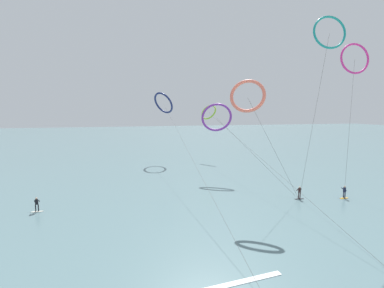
{
  "coord_description": "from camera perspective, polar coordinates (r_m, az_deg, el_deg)",
  "views": [
    {
      "loc": [
        -6.53,
        -2.48,
        11.66
      ],
      "look_at": [
        0.0,
        23.45,
        8.46
      ],
      "focal_mm": 26.06,
      "sensor_mm": 36.0,
      "label": 1
    }
  ],
  "objects": [
    {
      "name": "surfer_charcoal",
      "position": [
        39.82,
        21.12,
        -9.44
      ],
      "size": [
        1.4,
        0.6,
        1.7
      ],
      "rotation": [
        0.0,
        0.0,
        1.64
      ],
      "color": "black",
      "rests_on": "ground"
    },
    {
      "name": "kite_violet",
      "position": [
        48.63,
        5.04,
        5.53
      ],
      "size": [
        9.48,
        17.33,
        13.07
      ],
      "rotation": [
        0.0,
        0.0,
        5.8
      ],
      "color": "purple",
      "rests_on": "ground"
    },
    {
      "name": "kite_teal",
      "position": [
        37.1,
        26.31,
        19.76
      ],
      "size": [
        3.98,
        4.08,
        22.36
      ],
      "rotation": [
        0.0,
        0.0,
        6.12
      ],
      "color": "teal",
      "rests_on": "ground"
    },
    {
      "name": "surfer_ivory",
      "position": [
        37.35,
        -29.16,
        -10.93
      ],
      "size": [
        1.4,
        0.62,
        1.7
      ],
      "rotation": [
        0.0,
        0.0,
        0.2
      ],
      "color": "silver",
      "rests_on": "ground"
    },
    {
      "name": "kite_lime",
      "position": [
        67.13,
        3.47,
        6.51
      ],
      "size": [
        4.52,
        54.16,
        13.16
      ],
      "rotation": [
        0.0,
        0.0,
        5.3
      ],
      "color": "#8CC62D",
      "rests_on": "ground"
    },
    {
      "name": "surfer_amber",
      "position": [
        42.62,
        28.72,
        -8.77
      ],
      "size": [
        1.4,
        0.59,
        1.7
      ],
      "rotation": [
        0.0,
        0.0,
        4.69
      ],
      "color": "orange",
      "rests_on": "ground"
    },
    {
      "name": "kite_coral",
      "position": [
        33.69,
        11.32,
        9.63
      ],
      "size": [
        10.33,
        3.81,
        15.42
      ],
      "rotation": [
        0.0,
        0.0,
        5.72
      ],
      "color": "#EA7260",
      "rests_on": "ground"
    },
    {
      "name": "sea_water",
      "position": [
        111.73,
        -10.71,
        0.73
      ],
      "size": [
        400.0,
        200.0,
        0.08
      ],
      "primitive_type": "cube",
      "color": "slate",
      "rests_on": "ground"
    },
    {
      "name": "kite_navy",
      "position": [
        64.92,
        -5.87,
        8.35
      ],
      "size": [
        5.54,
        54.25,
        15.92
      ],
      "rotation": [
        0.0,
        0.0,
        2.17
      ],
      "color": "navy",
      "rests_on": "ground"
    },
    {
      "name": "kite_magenta",
      "position": [
        50.68,
        30.34,
        14.84
      ],
      "size": [
        8.67,
        7.07,
        21.92
      ],
      "rotation": [
        0.0,
        0.0,
        6.17
      ],
      "color": "#CC288E",
      "rests_on": "ground"
    }
  ]
}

